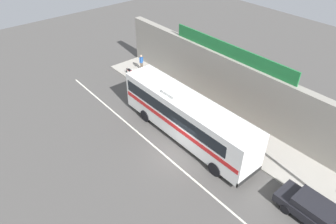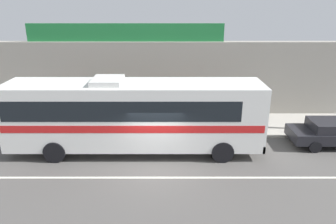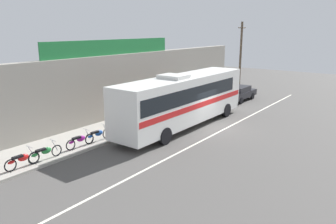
{
  "view_description": "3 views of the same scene",
  "coord_description": "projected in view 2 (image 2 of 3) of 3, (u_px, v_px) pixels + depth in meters",
  "views": [
    {
      "loc": [
        11.99,
        -10.95,
        15.61
      ],
      "look_at": [
        -3.05,
        1.65,
        1.37
      ],
      "focal_mm": 32.25,
      "sensor_mm": 36.0,
      "label": 1
    },
    {
      "loc": [
        0.57,
        -12.71,
        7.26
      ],
      "look_at": [
        0.64,
        2.79,
        1.74
      ],
      "focal_mm": 33.78,
      "sensor_mm": 36.0,
      "label": 2
    },
    {
      "loc": [
        -19.45,
        -10.54,
        6.67
      ],
      "look_at": [
        -3.15,
        1.6,
        1.51
      ],
      "focal_mm": 35.19,
      "sensor_mm": 36.0,
      "label": 3
    }
  ],
  "objects": [
    {
      "name": "ground_plane",
      "position": [
        154.0,
        168.0,
        14.41
      ],
      "size": [
        70.0,
        70.0,
        0.0
      ],
      "primitive_type": "plane",
      "color": "#4F4C49"
    },
    {
      "name": "sidewalk_slab",
      "position": [
        157.0,
        125.0,
        19.28
      ],
      "size": [
        30.0,
        3.6,
        0.14
      ],
      "primitive_type": "cube",
      "color": "#A8A399",
      "rests_on": "ground_plane"
    },
    {
      "name": "storefront_facade",
      "position": [
        158.0,
        79.0,
        20.53
      ],
      "size": [
        30.0,
        0.7,
        4.8
      ],
      "primitive_type": "cube",
      "color": "gray",
      "rests_on": "ground_plane"
    },
    {
      "name": "storefront_billboard",
      "position": [
        124.0,
        32.0,
        19.53
      ],
      "size": [
        12.24,
        0.12,
        1.1
      ],
      "primitive_type": "cube",
      "color": "#1E7538",
      "rests_on": "storefront_facade"
    },
    {
      "name": "road_center_stripe",
      "position": [
        154.0,
        178.0,
        13.65
      ],
      "size": [
        30.0,
        0.14,
        0.01
      ],
      "primitive_type": "cube",
      "color": "silver",
      "rests_on": "ground_plane"
    },
    {
      "name": "intercity_bus",
      "position": [
        132.0,
        113.0,
        15.4
      ],
      "size": [
        12.35,
        2.63,
        3.78
      ],
      "color": "white",
      "rests_on": "ground_plane"
    },
    {
      "name": "parked_car",
      "position": [
        332.0,
        132.0,
        16.51
      ],
      "size": [
        4.56,
        1.9,
        1.37
      ],
      "color": "black",
      "rests_on": "ground_plane"
    },
    {
      "name": "motorcycle_blue",
      "position": [
        10.0,
        125.0,
        17.93
      ],
      "size": [
        1.93,
        0.56,
        0.94
      ],
      "color": "black",
      "rests_on": "sidewalk_slab"
    },
    {
      "name": "motorcycle_orange",
      "position": [
        33.0,
        125.0,
        17.89
      ],
      "size": [
        1.95,
        0.56,
        0.94
      ],
      "color": "black",
      "rests_on": "sidewalk_slab"
    }
  ]
}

